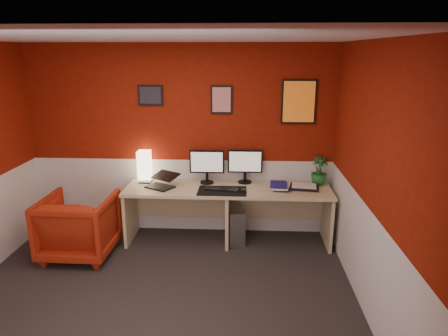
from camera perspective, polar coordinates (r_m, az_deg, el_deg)
ground at (r=4.29m, az=-9.38°, el=-18.13°), size 4.00×3.50×0.01m
ceiling at (r=3.56m, az=-11.28°, el=17.50°), size 4.00×3.50×0.01m
wall_back at (r=5.39m, az=-6.08°, el=3.74°), size 4.00×0.01×2.50m
wall_front at (r=2.22m, az=-20.81°, el=-16.11°), size 4.00×0.01×2.50m
wall_right at (r=3.81m, az=20.49°, el=-2.43°), size 0.01×3.50×2.50m
wainscot_back at (r=5.60m, az=-5.86°, el=-3.80°), size 4.00×0.01×1.00m
wainscot_right at (r=4.10m, az=19.38°, el=-12.43°), size 0.01×3.50×1.00m
desk at (r=5.27m, az=0.53°, el=-6.58°), size 2.60×0.65×0.73m
shoji_lamp at (r=5.42m, az=-11.07°, el=0.10°), size 0.16×0.16×0.40m
laptop at (r=5.18m, az=-9.01°, el=-1.57°), size 0.40×0.37×0.22m
monitor_left at (r=5.25m, az=-2.43°, el=0.90°), size 0.45×0.06×0.58m
monitor_right at (r=5.27m, az=2.97°, el=0.95°), size 0.45×0.06×0.58m
desk_mat at (r=5.03m, az=-0.26°, el=-3.22°), size 0.60×0.38×0.01m
keyboard at (r=5.06m, az=-0.30°, el=-2.94°), size 0.44×0.21×0.02m
mouse at (r=5.00m, az=2.81°, el=-3.12°), size 0.06×0.10×0.03m
book_bottom at (r=5.16m, az=6.86°, el=-2.70°), size 0.21×0.28×0.03m
book_middle at (r=5.14m, az=6.78°, el=-2.47°), size 0.27×0.33×0.02m
book_top at (r=5.11m, az=6.48°, el=-2.28°), size 0.22×0.29×0.03m
zen_tray at (r=5.22m, az=11.14°, el=-2.67°), size 0.38×0.30×0.03m
potted_plant at (r=5.36m, az=13.19°, el=-0.40°), size 0.23×0.23×0.37m
pc_tower at (r=5.36m, az=1.53°, el=-7.80°), size 0.28×0.48×0.45m
armchair at (r=5.23m, az=-19.62°, el=-7.61°), size 0.82×0.84×0.76m
art_left at (r=5.36m, az=-10.27°, el=10.00°), size 0.32×0.02×0.26m
art_center at (r=5.23m, az=-0.34°, el=9.55°), size 0.28×0.02×0.36m
art_right at (r=5.27m, az=10.44°, el=9.12°), size 0.44×0.02×0.56m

